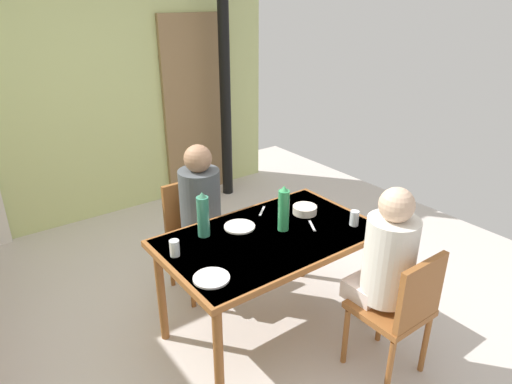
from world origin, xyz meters
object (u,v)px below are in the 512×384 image
object	(u,v)px
chair_near_diner	(401,308)
person_near_diner	(387,257)
water_bottle_green_far	(203,215)
serving_bowl_center	(305,210)
water_bottle_green_near	(284,209)
person_far_diner	(201,203)
dining_table	(270,245)
chair_far_diner	(194,230)

from	to	relation	value
chair_near_diner	person_near_diner	distance (m)	0.31
water_bottle_green_far	serving_bowl_center	bearing A→B (deg)	-11.50
water_bottle_green_far	water_bottle_green_near	bearing A→B (deg)	-27.94
person_near_diner	water_bottle_green_far	xyz separation A→B (m)	(-0.71, 0.89, 0.12)
person_far_diner	dining_table	bearing A→B (deg)	101.87
person_near_diner	serving_bowl_center	size ratio (longest dim) A/B	4.53
chair_near_diner	serving_bowl_center	world-z (taller)	chair_near_diner
dining_table	person_near_diner	xyz separation A→B (m)	(0.36, -0.64, 0.10)
serving_bowl_center	chair_near_diner	bearing A→B (deg)	-91.80
person_near_diner	person_far_diner	bearing A→B (deg)	111.26
person_far_diner	water_bottle_green_far	world-z (taller)	person_far_diner
dining_table	serving_bowl_center	xyz separation A→B (m)	(0.39, 0.10, 0.10)
chair_far_diner	person_near_diner	distance (m)	1.53
chair_near_diner	person_near_diner	bearing A→B (deg)	90.00
chair_near_diner	chair_far_diner	distance (m)	1.63
chair_far_diner	serving_bowl_center	bearing A→B (deg)	127.91
water_bottle_green_far	serving_bowl_center	world-z (taller)	water_bottle_green_far
chair_far_diner	water_bottle_green_near	bearing A→B (deg)	108.09
dining_table	water_bottle_green_far	world-z (taller)	water_bottle_green_far
dining_table	person_far_diner	bearing A→B (deg)	101.87
person_near_diner	chair_near_diner	bearing A→B (deg)	-90.00
dining_table	person_far_diner	xyz separation A→B (m)	(-0.13, 0.64, 0.10)
serving_bowl_center	chair_far_diner	bearing A→B (deg)	127.91
person_far_diner	water_bottle_green_near	size ratio (longest dim) A/B	2.46
chair_far_diner	person_far_diner	distance (m)	0.31
chair_near_diner	water_bottle_green_far	xyz separation A→B (m)	(-0.71, 1.03, 0.40)
chair_near_diner	water_bottle_green_near	xyz separation A→B (m)	(-0.25, 0.79, 0.41)
person_near_diner	water_bottle_green_far	world-z (taller)	person_near_diner
serving_bowl_center	person_near_diner	bearing A→B (deg)	-92.13
chair_near_diner	water_bottle_green_near	world-z (taller)	water_bottle_green_near
dining_table	water_bottle_green_near	world-z (taller)	water_bottle_green_near
chair_near_diner	water_bottle_green_near	bearing A→B (deg)	107.49
person_near_diner	water_bottle_green_near	distance (m)	0.71
person_far_diner	chair_far_diner	bearing A→B (deg)	-90.00
dining_table	water_bottle_green_far	xyz separation A→B (m)	(-0.34, 0.25, 0.22)
dining_table	water_bottle_green_far	bearing A→B (deg)	143.69
person_near_diner	water_bottle_green_far	distance (m)	1.14
chair_near_diner	water_bottle_green_near	distance (m)	0.92
chair_far_diner	water_bottle_green_far	distance (m)	0.69
water_bottle_green_near	water_bottle_green_far	distance (m)	0.52
chair_near_diner	person_near_diner	world-z (taller)	person_near_diner
person_far_diner	water_bottle_green_near	distance (m)	0.69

